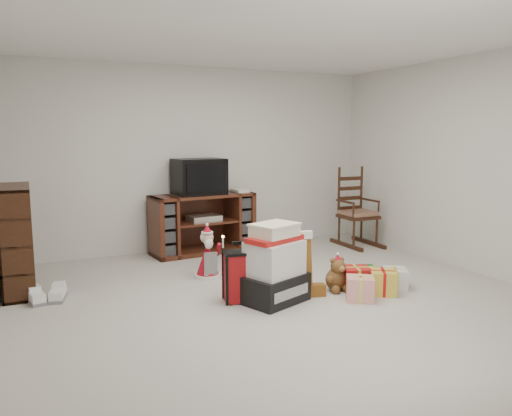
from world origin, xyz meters
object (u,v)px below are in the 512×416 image
at_px(red_suitcase, 244,276).
at_px(mrs_claus_figurine, 208,257).
at_px(tv_stand, 203,223).
at_px(gift_pile, 274,269).
at_px(sneaker_pair, 47,296).
at_px(crt_television, 199,177).
at_px(teddy_bear, 337,276).
at_px(santa_figurine, 274,255).
at_px(bookshelf, 17,241).
at_px(rocking_chair, 356,218).
at_px(gift_cluster, 376,279).

height_order(red_suitcase, mrs_claus_figurine, mrs_claus_figurine).
relative_size(tv_stand, gift_pile, 1.93).
xyz_separation_m(gift_pile, sneaker_pair, (-1.99, 0.92, -0.27)).
height_order(mrs_claus_figurine, crt_television, crt_television).
distance_m(gift_pile, red_suitcase, 0.30).
distance_m(teddy_bear, santa_figurine, 0.86).
distance_m(tv_stand, gift_pile, 2.22).
relative_size(bookshelf, santa_figurine, 1.88).
bearing_deg(sneaker_pair, rocking_chair, 9.01).
bearing_deg(mrs_claus_figurine, teddy_bear, -43.73).
bearing_deg(teddy_bear, gift_cluster, -25.83).
xyz_separation_m(red_suitcase, crt_television, (0.24, 2.08, 0.78)).
bearing_deg(santa_figurine, teddy_bear, -67.82).
bearing_deg(red_suitcase, gift_cluster, 0.29).
bearing_deg(gift_cluster, red_suitcase, 169.18).
distance_m(mrs_claus_figurine, gift_cluster, 1.84).
xyz_separation_m(tv_stand, gift_pile, (-0.03, -2.22, -0.07)).
xyz_separation_m(red_suitcase, gift_cluster, (1.36, -0.26, -0.13)).
distance_m(tv_stand, red_suitcase, 2.11).
xyz_separation_m(bookshelf, gift_cluster, (3.33, -1.50, -0.40)).
height_order(tv_stand, teddy_bear, tv_stand).
xyz_separation_m(rocking_chair, teddy_bear, (-1.45, -1.69, -0.25)).
xyz_separation_m(tv_stand, santa_figurine, (0.39, -1.38, -0.18)).
distance_m(rocking_chair, teddy_bear, 2.24).
distance_m(gift_pile, santa_figurine, 0.95).
bearing_deg(red_suitcase, sneaker_pair, 166.60).
height_order(santa_figurine, mrs_claus_figurine, mrs_claus_figurine).
distance_m(teddy_bear, crt_television, 2.46).
relative_size(red_suitcase, mrs_claus_figurine, 0.96).
distance_m(red_suitcase, crt_television, 2.24).
bearing_deg(crt_television, gift_cluster, -70.32).
relative_size(tv_stand, crt_television, 2.09).
xyz_separation_m(teddy_bear, sneaker_pair, (-2.73, 0.87, -0.10)).
relative_size(gift_pile, mrs_claus_figurine, 1.24).
bearing_deg(rocking_chair, red_suitcase, -146.91).
height_order(tv_stand, mrs_claus_figurine, tv_stand).
relative_size(red_suitcase, sneaker_pair, 1.48).
xyz_separation_m(santa_figurine, mrs_claus_figurine, (-0.73, 0.21, 0.01)).
xyz_separation_m(bookshelf, sneaker_pair, (0.24, -0.45, -0.47)).
distance_m(gift_pile, sneaker_pair, 2.21).
height_order(tv_stand, gift_cluster, tv_stand).
xyz_separation_m(gift_pile, gift_cluster, (1.10, -0.13, -0.20)).
bearing_deg(rocking_chair, santa_figurine, -153.40).
relative_size(gift_pile, teddy_bear, 2.19).
xyz_separation_m(red_suitcase, mrs_claus_figurine, (-0.06, 0.92, -0.02)).
bearing_deg(bookshelf, tv_stand, 20.54).
xyz_separation_m(rocking_chair, red_suitcase, (-2.44, -1.61, -0.15)).
distance_m(gift_pile, mrs_claus_figurine, 1.10).
xyz_separation_m(rocking_chair, crt_television, (-2.20, 0.47, 0.63)).
xyz_separation_m(red_suitcase, sneaker_pair, (-1.73, 0.79, -0.20)).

